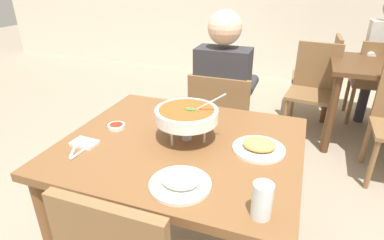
# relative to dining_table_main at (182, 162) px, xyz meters

# --- Properties ---
(dining_table_main) EXTENTS (1.13, 0.96, 0.78)m
(dining_table_main) POSITION_rel_dining_table_main_xyz_m (0.00, 0.00, 0.00)
(dining_table_main) COLOR brown
(dining_table_main) RESTS_ON ground_plane
(chair_diner_main) EXTENTS (0.44, 0.44, 0.90)m
(chair_diner_main) POSITION_rel_dining_table_main_xyz_m (-0.00, 0.77, -0.15)
(chair_diner_main) COLOR brown
(chair_diner_main) RESTS_ON ground_plane
(diner_main) EXTENTS (0.40, 0.45, 1.31)m
(diner_main) POSITION_rel_dining_table_main_xyz_m (0.00, 0.80, 0.09)
(diner_main) COLOR #2D2D38
(diner_main) RESTS_ON ground_plane
(curry_bowl) EXTENTS (0.33, 0.30, 0.26)m
(curry_bowl) POSITION_rel_dining_table_main_xyz_m (0.01, 0.03, 0.25)
(curry_bowl) COLOR silver
(curry_bowl) RESTS_ON dining_table_main
(rice_plate) EXTENTS (0.24, 0.24, 0.06)m
(rice_plate) POSITION_rel_dining_table_main_xyz_m (0.12, -0.32, 0.14)
(rice_plate) COLOR white
(rice_plate) RESTS_ON dining_table_main
(appetizer_plate) EXTENTS (0.24, 0.24, 0.06)m
(appetizer_plate) POSITION_rel_dining_table_main_xyz_m (0.36, 0.05, 0.14)
(appetizer_plate) COLOR white
(appetizer_plate) RESTS_ON dining_table_main
(sauce_dish) EXTENTS (0.09, 0.09, 0.02)m
(sauce_dish) POSITION_rel_dining_table_main_xyz_m (-0.38, 0.02, 0.13)
(sauce_dish) COLOR white
(sauce_dish) RESTS_ON dining_table_main
(napkin_folded) EXTENTS (0.12, 0.09, 0.02)m
(napkin_folded) POSITION_rel_dining_table_main_xyz_m (-0.42, -0.18, 0.13)
(napkin_folded) COLOR white
(napkin_folded) RESTS_ON dining_table_main
(fork_utensil) EXTENTS (0.09, 0.16, 0.01)m
(fork_utensil) POSITION_rel_dining_table_main_xyz_m (-0.44, -0.23, 0.12)
(fork_utensil) COLOR silver
(fork_utensil) RESTS_ON dining_table_main
(spoon_utensil) EXTENTS (0.02, 0.17, 0.01)m
(spoon_utensil) POSITION_rel_dining_table_main_xyz_m (-0.39, -0.23, 0.12)
(spoon_utensil) COLOR silver
(spoon_utensil) RESTS_ON dining_table_main
(drink_glass) EXTENTS (0.07, 0.07, 0.13)m
(drink_glass) POSITION_rel_dining_table_main_xyz_m (0.44, -0.38, 0.18)
(drink_glass) COLOR silver
(drink_glass) RESTS_ON dining_table_main
(chair_bg_middle) EXTENTS (0.45, 0.45, 0.90)m
(chair_bg_middle) POSITION_rel_dining_table_main_xyz_m (1.23, 2.36, -0.15)
(chair_bg_middle) COLOR brown
(chair_bg_middle) RESTS_ON ground_plane
(chair_bg_right) EXTENTS (0.46, 0.46, 0.90)m
(chair_bg_right) POSITION_rel_dining_table_main_xyz_m (0.72, 2.43, -0.15)
(chair_bg_right) COLOR brown
(chair_bg_right) RESTS_ON ground_plane
(chair_bg_corner) EXTENTS (0.49, 0.49, 0.90)m
(chair_bg_corner) POSITION_rel_dining_table_main_xyz_m (0.63, 1.94, -0.15)
(chair_bg_corner) COLOR brown
(chair_bg_corner) RESTS_ON ground_plane
(patron_bg_middle) EXTENTS (0.40, 0.45, 1.31)m
(patron_bg_middle) POSITION_rel_dining_table_main_xyz_m (1.27, 2.47, 0.09)
(patron_bg_middle) COLOR #2D2D38
(patron_bg_middle) RESTS_ON ground_plane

